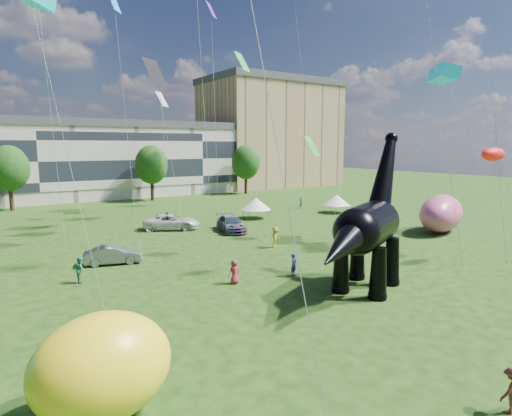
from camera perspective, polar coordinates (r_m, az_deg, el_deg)
ground at (r=23.12m, az=15.03°, el=-14.47°), size 220.00×220.00×0.00m
terrace_row at (r=76.40m, az=-27.54°, el=5.25°), size 78.00×11.00×12.00m
apartment_block at (r=96.91m, az=1.88°, el=9.59°), size 28.00×18.00×22.00m
tree_mid_left at (r=67.09m, az=-30.11°, el=5.02°), size 5.20×5.20×9.44m
tree_mid_right at (r=71.20m, az=-13.79°, el=6.03°), size 5.20×5.20×9.44m
tree_far_right at (r=79.15m, az=-1.37°, el=6.47°), size 5.20×5.20×9.44m
dinosaur_sculpture at (r=26.67m, az=14.43°, el=-2.81°), size 11.94×6.86×10.12m
car_grey at (r=34.10m, az=-18.54°, el=-5.96°), size 4.42×2.52×1.38m
car_white at (r=46.31m, az=-11.21°, el=-1.83°), size 6.43×5.25×1.63m
car_dark at (r=44.57m, az=-3.35°, el=-2.12°), size 3.48×5.77×1.56m
gazebo_near at (r=52.22m, az=-0.03°, el=0.56°), size 4.85×4.85×2.56m
gazebo_far at (r=57.66m, az=10.70°, el=1.04°), size 3.57×3.57×2.41m
inflatable_pink at (r=47.95m, az=23.45°, el=-0.66°), size 8.61×6.36×3.87m
inflatable_yellow at (r=15.55m, az=-19.79°, el=-19.31°), size 4.84×3.87×3.52m
visitors at (r=32.07m, az=-10.29°, el=-6.25°), size 47.53×40.88×1.89m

